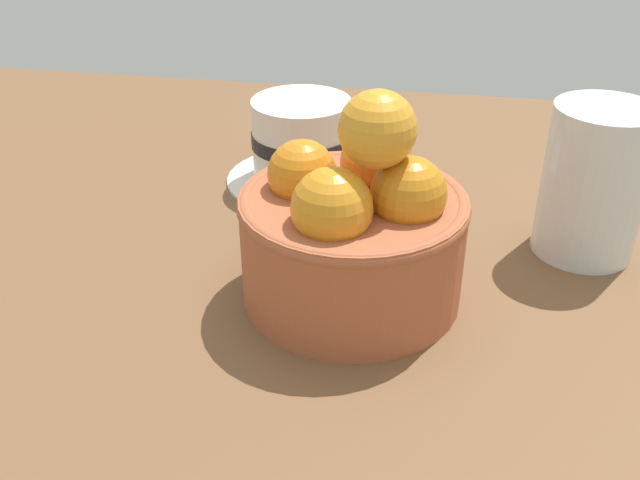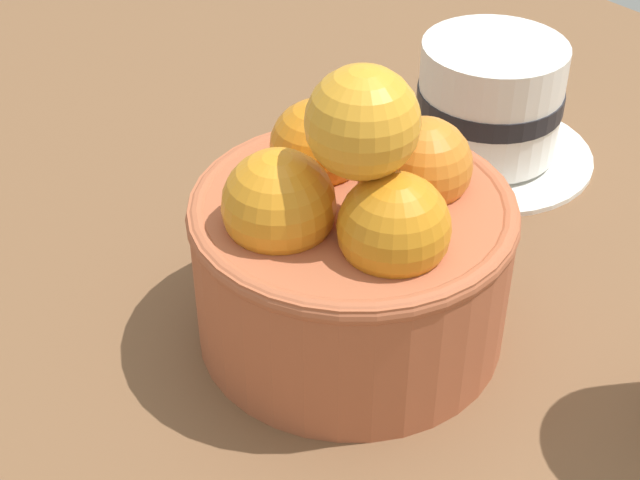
# 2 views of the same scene
# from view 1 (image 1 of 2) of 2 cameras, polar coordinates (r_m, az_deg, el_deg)

# --- Properties ---
(ground_plane) EXTENTS (1.54, 0.81, 0.04)m
(ground_plane) POSITION_cam_1_polar(r_m,az_deg,el_deg) (0.48, 2.39, -6.15)
(ground_plane) COLOR brown
(terracotta_bowl) EXTENTS (0.14, 0.14, 0.14)m
(terracotta_bowl) POSITION_cam_1_polar(r_m,az_deg,el_deg) (0.45, 2.65, 0.92)
(terracotta_bowl) COLOR #AD5938
(terracotta_bowl) RESTS_ON ground_plane
(coffee_cup) EXTENTS (0.13, 0.13, 0.07)m
(coffee_cup) POSITION_cam_1_polar(r_m,az_deg,el_deg) (0.61, -1.45, 7.50)
(coffee_cup) COLOR white
(coffee_cup) RESTS_ON ground_plane
(water_glass) EXTENTS (0.07, 0.07, 0.11)m
(water_glass) POSITION_cam_1_polar(r_m,az_deg,el_deg) (0.53, 20.74, 4.30)
(water_glass) COLOR silver
(water_glass) RESTS_ON ground_plane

